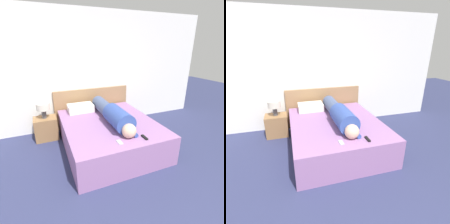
# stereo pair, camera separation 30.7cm
# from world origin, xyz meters

# --- Properties ---
(wall_back) EXTENTS (6.23, 0.06, 2.60)m
(wall_back) POSITION_xyz_m (0.00, 3.53, 1.30)
(wall_back) COLOR white
(wall_back) RESTS_ON ground_plane
(bed) EXTENTS (1.66, 1.98, 0.52)m
(bed) POSITION_xyz_m (0.14, 2.39, 0.26)
(bed) COLOR #936699
(bed) RESTS_ON ground_plane
(headboard) EXTENTS (1.78, 0.04, 0.92)m
(headboard) POSITION_xyz_m (0.14, 3.46, 0.46)
(headboard) COLOR #A37A51
(headboard) RESTS_ON ground_plane
(nightstand) EXTENTS (0.45, 0.36, 0.47)m
(nightstand) POSITION_xyz_m (-0.97, 3.16, 0.24)
(nightstand) COLOR olive
(nightstand) RESTS_ON ground_plane
(table_lamp) EXTENTS (0.26, 0.26, 0.32)m
(table_lamp) POSITION_xyz_m (-0.97, 3.16, 0.70)
(table_lamp) COLOR #4C4C51
(table_lamp) RESTS_ON nightstand
(person_lying) EXTENTS (0.35, 1.65, 0.35)m
(person_lying) POSITION_xyz_m (0.21, 2.37, 0.67)
(person_lying) COLOR #DBB293
(person_lying) RESTS_ON bed
(pillow_near_headboard) EXTENTS (0.53, 0.35, 0.15)m
(pillow_near_headboard) POSITION_xyz_m (-0.22, 3.14, 0.59)
(pillow_near_headboard) COLOR silver
(pillow_near_headboard) RESTS_ON bed
(tv_remote) EXTENTS (0.04, 0.15, 0.02)m
(tv_remote) POSITION_xyz_m (0.43, 1.60, 0.53)
(tv_remote) COLOR black
(tv_remote) RESTS_ON bed
(cell_phone) EXTENTS (0.06, 0.13, 0.01)m
(cell_phone) POSITION_xyz_m (0.01, 1.63, 0.52)
(cell_phone) COLOR #B2B7BC
(cell_phone) RESTS_ON bed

